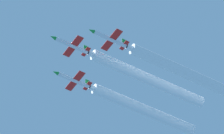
{
  "coord_description": "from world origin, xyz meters",
  "views": [
    {
      "loc": [
        -134.99,
        75.2,
        2.99
      ],
      "look_at": [
        -0.0,
        -6.63,
        165.87
      ],
      "focal_mm": 135.08,
      "sensor_mm": 36.0,
      "label": 1
    }
  ],
  "objects": [
    {
      "name": "smoke_trail_lead",
      "position": [
        -0.38,
        -17.47,
        166.93
      ],
      "size": [
        3.01,
        36.98,
        3.01
      ],
      "color": "white"
    },
    {
      "name": "jet_lead",
      "position": [
        -0.38,
        6.43,
        166.96
      ],
      "size": [
        8.11,
        11.82,
        2.84
      ],
      "color": "silver"
    },
    {
      "name": "smoke_trail_left_wingman",
      "position": [
        -9.01,
        -27.07,
        165.17
      ],
      "size": [
        3.01,
        42.77,
        3.01
      ],
      "color": "white"
    },
    {
      "name": "jet_left_wingman",
      "position": [
        -9.01,
        -0.27,
        165.2
      ],
      "size": [
        8.11,
        11.82,
        2.84
      ],
      "color": "silver"
    },
    {
      "name": "smoke_trail_right_wingman",
      "position": [
        9.39,
        -22.36,
        165.5
      ],
      "size": [
        3.01,
        34.42,
        3.01
      ],
      "color": "white"
    },
    {
      "name": "jet_right_wingman",
      "position": [
        9.39,
        0.26,
        165.53
      ],
      "size": [
        8.11,
        11.82,
        2.84
      ],
      "color": "silver"
    }
  ]
}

